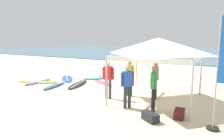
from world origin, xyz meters
name	(u,v)px	position (x,y,z in m)	size (l,w,h in m)	color
ground_plane	(98,93)	(0.00, 0.00, 0.00)	(80.00, 80.00, 0.00)	beige
sea	(189,53)	(0.00, 31.21, 0.05)	(80.00, 36.00, 0.10)	teal
canopy_tent	(158,46)	(2.92, 0.17, 2.39)	(3.31, 3.31, 2.75)	#B7B7BC
surfboard_blue	(67,78)	(-3.76, 2.05, 0.04)	(2.28, 2.35, 0.19)	blue
surfboard_teal	(93,79)	(-2.17, 2.81, 0.04)	(1.79, 1.69, 0.19)	#19847F
surfboard_black	(78,85)	(-1.99, 0.96, 0.04)	(1.23, 2.44, 0.19)	black
surfboard_navy	(54,86)	(-2.96, 0.03, 0.04)	(0.89, 2.03, 0.19)	navy
surfboard_pink	(103,83)	(-0.95, 2.07, 0.04)	(2.01, 1.41, 0.19)	pink
surfboard_lime	(38,82)	(-4.64, 0.35, 0.04)	(2.65, 1.57, 0.19)	#7AD12D
surfboard_white	(91,78)	(-2.40, 2.92, 0.04)	(1.22, 1.91, 0.19)	white
surfboard_purple	(38,82)	(-4.62, 0.33, 0.04)	(0.66, 2.08, 0.19)	purple
person_green	(154,85)	(3.14, -1.03, 0.99)	(0.29, 0.54, 1.71)	black
person_grey	(156,77)	(2.74, 0.55, 0.99)	(0.35, 0.50, 1.71)	#2D2D33
person_yellow	(130,76)	(1.56, 0.36, 0.99)	(0.53, 0.32, 1.71)	#2D2D33
person_red	(108,77)	(0.87, -0.47, 0.99)	(0.54, 0.27, 1.71)	#383842
person_blue	(127,84)	(2.15, -1.24, 0.99)	(0.41, 0.42, 1.71)	#2D2D33
banner_flag	(221,79)	(5.32, -1.76, 1.57)	(0.60, 0.36, 3.40)	#99999E
gear_bag_near_tent	(179,114)	(4.15, -1.27, 0.14)	(0.60, 0.32, 0.28)	#4C1919
gear_bag_by_pole	(150,117)	(3.35, -2.03, 0.14)	(0.60, 0.32, 0.28)	#232328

